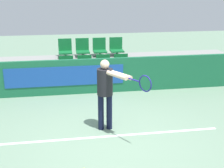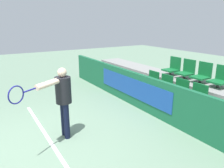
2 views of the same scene
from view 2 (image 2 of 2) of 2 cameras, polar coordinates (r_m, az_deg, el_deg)
ground_plane at (r=5.07m, az=-17.73°, el=-15.00°), size 30.00×30.00×0.00m
court_baseline at (r=5.11m, az=-15.65°, el=-14.54°), size 4.76×0.08×0.01m
barrier_wall at (r=6.21m, az=10.51°, el=-3.25°), size 10.09×0.14×1.05m
bleacher_tier_front at (r=6.68m, az=14.09°, el=-5.14°), size 9.69×0.95×0.39m
bleacher_tier_middle at (r=7.30m, az=19.48°, el=-2.15°), size 9.69×0.95×0.78m
stadium_chair_0 at (r=7.23m, az=10.11°, el=0.51°), size 0.45×0.45×0.61m
stadium_chair_1 at (r=6.82m, az=13.38°, el=-0.62°), size 0.45×0.45×0.61m
stadium_chair_2 at (r=6.44m, az=17.05°, el=-1.90°), size 0.45×0.45×0.61m
stadium_chair_3 at (r=6.09m, az=21.17°, el=-3.31°), size 0.45×0.45×0.61m
stadium_chair_4 at (r=7.79m, az=15.53°, el=4.23°), size 0.45×0.45×0.61m
stadium_chair_5 at (r=7.42m, az=18.84°, el=3.37°), size 0.45×0.45×0.61m
stadium_chair_6 at (r=7.07m, az=22.47°, el=2.41°), size 0.45×0.45×0.61m
stadium_chair_7 at (r=6.75m, az=26.47°, el=1.35°), size 0.45×0.45×0.61m
tennis_player at (r=4.84m, az=-13.02°, el=-3.04°), size 0.89×1.34×1.61m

